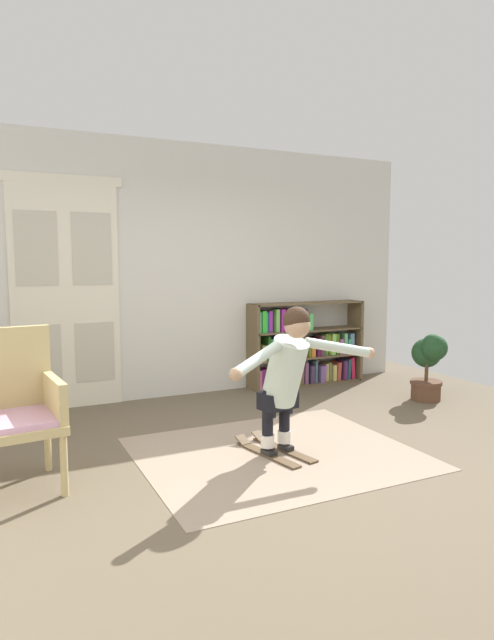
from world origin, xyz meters
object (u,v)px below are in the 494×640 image
(bookshelf, at_px, (302,349))
(potted_plant, at_px, (429,361))
(wicker_chair, at_px, (12,405))
(person_skier, at_px, (287,369))
(skis_pair, at_px, (274,450))

(bookshelf, distance_m, potted_plant, 1.54)
(wicker_chair, relative_size, person_skier, 0.76)
(potted_plant, relative_size, skis_pair, 0.97)
(potted_plant, bearing_deg, skis_pair, -162.81)
(potted_plant, height_order, person_skier, person_skier)
(wicker_chair, xyz_separation_m, person_skier, (1.98, -0.34, 0.14))
(wicker_chair, bearing_deg, skis_pair, -5.59)
(bookshelf, xyz_separation_m, person_skier, (-1.45, -2.15, 0.26))
(bookshelf, xyz_separation_m, skis_pair, (-1.49, -2.00, -0.43))
(bookshelf, distance_m, wicker_chair, 3.88)
(wicker_chair, xyz_separation_m, skis_pair, (1.94, -0.19, -0.56))
(bookshelf, height_order, skis_pair, bookshelf)
(bookshelf, xyz_separation_m, potted_plant, (0.89, -1.26, -0.01))
(skis_pair, height_order, person_skier, person_skier)
(wicker_chair, height_order, person_skier, person_skier)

